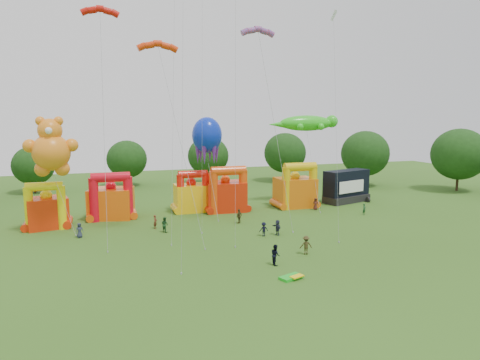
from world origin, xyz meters
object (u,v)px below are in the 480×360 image
object	(u,v)px
spectator_0	(79,230)
spectator_4	(239,216)
teddy_bear_kite	(55,164)
octopus_kite	(208,143)
bouncy_castle_2	(192,196)
stage_trailer	(346,187)
gecko_kite	(311,154)
bouncy_castle_0	(47,210)

from	to	relation	value
spectator_0	spectator_4	distance (m)	19.11
teddy_bear_kite	octopus_kite	world-z (taller)	teddy_bear_kite
spectator_0	spectator_4	xyz separation A→B (m)	(19.10, 0.75, 0.09)
bouncy_castle_2	octopus_kite	world-z (taller)	octopus_kite
bouncy_castle_2	stage_trailer	size ratio (longest dim) A/B	0.71
teddy_bear_kite	spectator_0	bearing A→B (deg)	-48.98
bouncy_castle_2	stage_trailer	world-z (taller)	bouncy_castle_2
gecko_kite	octopus_kite	world-z (taller)	gecko_kite
bouncy_castle_2	gecko_kite	bearing A→B (deg)	-4.14
bouncy_castle_0	teddy_bear_kite	bearing A→B (deg)	-63.62
stage_trailer	teddy_bear_kite	size ratio (longest dim) A/B	0.63
teddy_bear_kite	spectator_0	size ratio (longest dim) A/B	8.08
spectator_4	stage_trailer	bearing A→B (deg)	163.36
bouncy_castle_0	teddy_bear_kite	xyz separation A→B (m)	(1.50, -3.01, 5.88)
stage_trailer	spectator_4	size ratio (longest dim) A/B	4.58
gecko_kite	bouncy_castle_0	bearing A→B (deg)	-176.24
octopus_kite	teddy_bear_kite	bearing A→B (deg)	-165.18
teddy_bear_kite	spectator_0	xyz separation A→B (m)	(2.39, -2.75, -7.28)
spectator_4	teddy_bear_kite	bearing A→B (deg)	-43.18
spectator_0	octopus_kite	bearing A→B (deg)	11.69
teddy_bear_kite	bouncy_castle_0	bearing A→B (deg)	116.38
bouncy_castle_0	stage_trailer	distance (m)	43.69
spectator_4	spectator_0	bearing A→B (deg)	-35.62
bouncy_castle_2	teddy_bear_kite	world-z (taller)	teddy_bear_kite
octopus_kite	gecko_kite	bearing A→B (deg)	1.27
bouncy_castle_0	stage_trailer	bearing A→B (deg)	3.93
bouncy_castle_2	spectator_0	bearing A→B (deg)	-147.29
bouncy_castle_2	octopus_kite	size ratio (longest dim) A/B	0.45
bouncy_castle_2	octopus_kite	distance (m)	8.00
stage_trailer	gecko_kite	xyz separation A→B (m)	(-6.75, -0.57, 5.41)
spectator_0	spectator_4	bearing A→B (deg)	-11.03
bouncy_castle_0	spectator_4	xyz separation A→B (m)	(22.98, -5.01, -1.31)
octopus_kite	spectator_0	bearing A→B (deg)	-155.02
octopus_kite	stage_trailer	bearing A→B (deg)	2.33
spectator_0	spectator_4	size ratio (longest dim) A/B	0.91
gecko_kite	octopus_kite	distance (m)	16.28
spectator_4	octopus_kite	bearing A→B (deg)	-109.87
bouncy_castle_0	gecko_kite	bearing A→B (deg)	3.76
stage_trailer	octopus_kite	xyz separation A→B (m)	(-22.90, -0.93, 7.40)
bouncy_castle_0	octopus_kite	world-z (taller)	octopus_kite
bouncy_castle_0	spectator_0	world-z (taller)	bouncy_castle_0
bouncy_castle_0	stage_trailer	size ratio (longest dim) A/B	0.69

